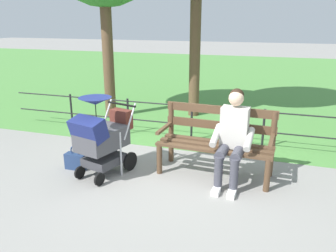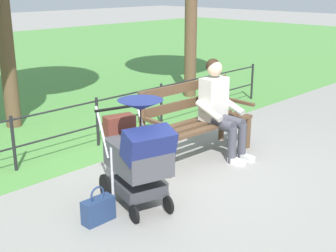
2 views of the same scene
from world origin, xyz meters
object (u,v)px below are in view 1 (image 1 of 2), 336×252
(person_on_bench, at_px, (233,135))
(stroller, at_px, (101,136))
(handbag, at_px, (76,161))
(park_bench, at_px, (217,138))

(person_on_bench, xyz_separation_m, stroller, (1.76, 0.35, -0.08))
(handbag, bearing_deg, park_bench, -165.25)
(stroller, xyz_separation_m, handbag, (0.48, -0.05, -0.47))
(stroller, bearing_deg, handbag, -5.81)
(person_on_bench, bearing_deg, stroller, 11.29)
(stroller, relative_size, handbag, 3.11)
(handbag, bearing_deg, person_on_bench, -172.32)
(park_bench, bearing_deg, person_on_bench, 137.89)
(person_on_bench, xyz_separation_m, handbag, (2.24, 0.30, -0.55))
(person_on_bench, relative_size, stroller, 1.11)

